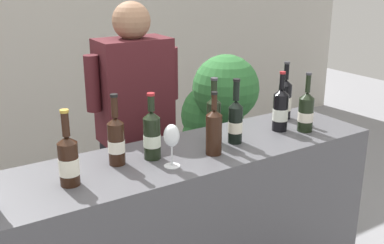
% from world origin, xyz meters
% --- Properties ---
extents(wall_back, '(8.00, 0.10, 2.80)m').
position_xyz_m(wall_back, '(0.00, 2.60, 1.40)').
color(wall_back, beige).
rests_on(wall_back, ground_plane).
extents(wine_bottle_0, '(0.07, 0.07, 0.34)m').
position_xyz_m(wine_bottle_0, '(0.31, 0.04, 1.13)').
color(wine_bottle_0, black).
rests_on(wine_bottle_0, counter).
extents(wine_bottle_1, '(0.08, 0.08, 0.32)m').
position_xyz_m(wine_bottle_1, '(-0.05, 0.02, 1.12)').
color(wine_bottle_1, black).
rests_on(wine_bottle_1, counter).
extents(wine_bottle_2, '(0.08, 0.08, 0.34)m').
position_xyz_m(wine_bottle_2, '(0.90, 0.15, 1.12)').
color(wine_bottle_2, black).
rests_on(wine_bottle_2, counter).
extents(wine_bottle_3, '(0.07, 0.07, 0.33)m').
position_xyz_m(wine_bottle_3, '(0.41, -0.02, 1.12)').
color(wine_bottle_3, black).
rests_on(wine_bottle_3, counter).
extents(wine_bottle_4, '(0.08, 0.08, 0.31)m').
position_xyz_m(wine_bottle_4, '(0.23, -0.09, 1.12)').
color(wine_bottle_4, black).
rests_on(wine_bottle_4, counter).
extents(wine_bottle_5, '(0.08, 0.08, 0.33)m').
position_xyz_m(wine_bottle_5, '(-0.47, -0.04, 1.11)').
color(wine_bottle_5, black).
rests_on(wine_bottle_5, counter).
extents(wine_bottle_6, '(0.08, 0.08, 0.33)m').
position_xyz_m(wine_bottle_6, '(-0.22, 0.05, 1.12)').
color(wine_bottle_6, black).
rests_on(wine_bottle_6, counter).
extents(wine_bottle_8, '(0.08, 0.08, 0.33)m').
position_xyz_m(wine_bottle_8, '(0.84, -0.08, 1.11)').
color(wine_bottle_8, black).
rests_on(wine_bottle_8, counter).
extents(wine_bottle_9, '(0.08, 0.08, 0.33)m').
position_xyz_m(wine_bottle_9, '(0.73, 0.00, 1.12)').
color(wine_bottle_9, black).
rests_on(wine_bottle_9, counter).
extents(wine_glass, '(0.07, 0.07, 0.20)m').
position_xyz_m(wine_glass, '(-0.02, -0.11, 1.14)').
color(wine_glass, silver).
rests_on(wine_glass, counter).
extents(person_server, '(0.56, 0.25, 1.68)m').
position_xyz_m(person_server, '(0.12, 0.55, 0.83)').
color(person_server, black).
rests_on(person_server, ground_plane).
extents(potted_shrub, '(0.51, 0.64, 1.28)m').
position_xyz_m(potted_shrub, '(0.94, 0.88, 0.77)').
color(potted_shrub, brown).
rests_on(potted_shrub, ground_plane).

